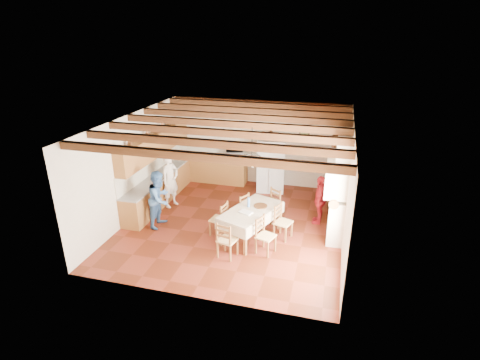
% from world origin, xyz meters
% --- Properties ---
extents(floor, '(6.00, 6.50, 0.02)m').
position_xyz_m(floor, '(0.00, 0.00, -0.01)').
color(floor, '#531E0E').
rests_on(floor, ground).
extents(ceiling, '(6.00, 6.50, 0.02)m').
position_xyz_m(ceiling, '(0.00, 0.00, 3.01)').
color(ceiling, beige).
rests_on(ceiling, ground).
extents(wall_back, '(6.00, 0.02, 3.00)m').
position_xyz_m(wall_back, '(0.00, 3.26, 1.50)').
color(wall_back, beige).
rests_on(wall_back, ground).
extents(wall_front, '(6.00, 0.02, 3.00)m').
position_xyz_m(wall_front, '(0.00, -3.26, 1.50)').
color(wall_front, beige).
rests_on(wall_front, ground).
extents(wall_left, '(0.02, 6.50, 3.00)m').
position_xyz_m(wall_left, '(-3.01, 0.00, 1.50)').
color(wall_left, beige).
rests_on(wall_left, ground).
extents(wall_right, '(0.02, 6.50, 3.00)m').
position_xyz_m(wall_right, '(3.01, 0.00, 1.50)').
color(wall_right, beige).
rests_on(wall_right, ground).
extents(ceiling_beams, '(6.00, 6.30, 0.16)m').
position_xyz_m(ceiling_beams, '(0.00, 0.00, 2.91)').
color(ceiling_beams, '#381C0E').
rests_on(ceiling_beams, ground).
extents(lower_cabinets_left, '(0.60, 4.30, 0.86)m').
position_xyz_m(lower_cabinets_left, '(-2.70, 1.05, 0.43)').
color(lower_cabinets_left, brown).
rests_on(lower_cabinets_left, ground).
extents(lower_cabinets_back, '(2.30, 0.60, 0.86)m').
position_xyz_m(lower_cabinets_back, '(-1.55, 2.95, 0.43)').
color(lower_cabinets_back, brown).
rests_on(lower_cabinets_back, ground).
extents(countertop_left, '(0.62, 4.30, 0.04)m').
position_xyz_m(countertop_left, '(-2.70, 1.05, 0.88)').
color(countertop_left, gray).
rests_on(countertop_left, lower_cabinets_left).
extents(countertop_back, '(2.34, 0.62, 0.04)m').
position_xyz_m(countertop_back, '(-1.55, 2.95, 0.88)').
color(countertop_back, gray).
rests_on(countertop_back, lower_cabinets_back).
extents(backsplash_left, '(0.03, 4.30, 0.60)m').
position_xyz_m(backsplash_left, '(-2.98, 1.05, 1.20)').
color(backsplash_left, beige).
rests_on(backsplash_left, ground).
extents(backsplash_back, '(2.30, 0.03, 0.60)m').
position_xyz_m(backsplash_back, '(-1.55, 3.23, 1.20)').
color(backsplash_back, beige).
rests_on(backsplash_back, ground).
extents(upper_cabinets, '(0.35, 4.20, 0.70)m').
position_xyz_m(upper_cabinets, '(-2.83, 1.05, 1.85)').
color(upper_cabinets, brown).
rests_on(upper_cabinets, ground).
extents(fireplace, '(0.56, 1.60, 2.80)m').
position_xyz_m(fireplace, '(2.72, 0.20, 1.40)').
color(fireplace, beige).
rests_on(fireplace, ground).
extents(wall_picture, '(0.34, 0.03, 0.42)m').
position_xyz_m(wall_picture, '(1.55, 3.23, 1.85)').
color(wall_picture, '#2D2212').
rests_on(wall_picture, ground).
extents(refrigerator, '(0.99, 0.85, 1.81)m').
position_xyz_m(refrigerator, '(0.55, 2.69, 0.91)').
color(refrigerator, silver).
rests_on(refrigerator, floor).
extents(hutch, '(0.62, 1.30, 2.30)m').
position_xyz_m(hutch, '(2.75, 2.23, 1.15)').
color(hutch, '#3B1D0F').
rests_on(hutch, floor).
extents(dining_table, '(1.53, 2.06, 0.81)m').
position_xyz_m(dining_table, '(0.63, -0.55, 0.72)').
color(dining_table, beige).
rests_on(dining_table, floor).
extents(chandelier, '(0.47, 0.47, 0.03)m').
position_xyz_m(chandelier, '(0.63, -0.55, 2.25)').
color(chandelier, black).
rests_on(chandelier, ground).
extents(chair_left_near, '(0.47, 0.48, 0.96)m').
position_xyz_m(chair_left_near, '(-0.23, -0.67, 0.48)').
color(chair_left_near, brown).
rests_on(chair_left_near, floor).
extents(chair_left_far, '(0.54, 0.55, 0.96)m').
position_xyz_m(chair_left_far, '(0.15, 0.06, 0.48)').
color(chair_left_far, brown).
rests_on(chair_left_far, floor).
extents(chair_right_near, '(0.52, 0.53, 0.96)m').
position_xyz_m(chair_right_near, '(1.16, -1.22, 0.48)').
color(chair_right_near, brown).
rests_on(chair_right_near, floor).
extents(chair_right_far, '(0.51, 0.53, 0.96)m').
position_xyz_m(chair_right_far, '(1.47, -0.40, 0.48)').
color(chair_right_far, brown).
rests_on(chair_right_far, floor).
extents(chair_end_near, '(0.51, 0.49, 0.96)m').
position_xyz_m(chair_end_near, '(0.29, -1.62, 0.48)').
color(chair_end_near, brown).
rests_on(chair_end_near, floor).
extents(chair_end_far, '(0.57, 0.57, 0.96)m').
position_xyz_m(chair_end_far, '(0.98, 0.48, 0.48)').
color(chair_end_far, brown).
rests_on(chair_end_far, floor).
extents(person_man, '(0.61, 0.73, 1.72)m').
position_xyz_m(person_man, '(-2.22, 0.65, 0.86)').
color(person_man, silver).
rests_on(person_man, floor).
extents(person_woman_blue, '(0.68, 0.84, 1.63)m').
position_xyz_m(person_woman_blue, '(-1.97, -0.58, 0.81)').
color(person_woman_blue, '#3E6DAA').
rests_on(person_woman_blue, floor).
extents(person_woman_red, '(0.40, 0.86, 1.43)m').
position_xyz_m(person_woman_red, '(2.32, 0.73, 0.71)').
color(person_woman_red, '#B21C26').
rests_on(person_woman_red, floor).
extents(microwave, '(0.67, 0.56, 0.32)m').
position_xyz_m(microwave, '(-0.81, 2.95, 1.06)').
color(microwave, silver).
rests_on(microwave, countertop_back).
extents(fridge_vase, '(0.37, 0.37, 0.34)m').
position_xyz_m(fridge_vase, '(0.51, 2.69, 1.98)').
color(fridge_vase, '#3B1D0F').
rests_on(fridge_vase, refrigerator).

